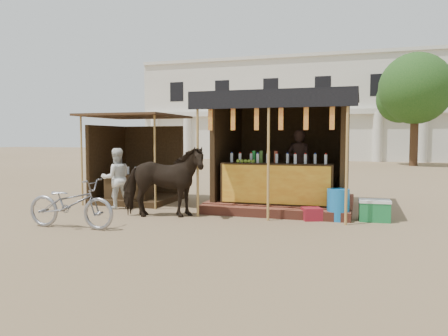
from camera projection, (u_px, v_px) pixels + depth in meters
ground at (198, 232)px, 8.14m from camera, size 120.00×120.00×0.00m
main_stall at (284, 167)px, 10.96m from camera, size 3.60×3.61×2.78m
secondary_stall at (133, 171)px, 12.11m from camera, size 2.40×2.40×2.38m
cow at (163, 182)px, 9.63m from camera, size 2.03×1.33×1.58m
motorbike at (71, 203)px, 8.49m from camera, size 1.87×0.71×0.97m
bystander at (116, 178)px, 10.87m from camera, size 0.93×0.92×1.51m
blue_barrel at (338, 205)px, 9.29m from camera, size 0.57×0.57×0.68m
red_crate at (312, 214)px, 9.35m from camera, size 0.50×0.50×0.27m
cooler at (374, 210)px, 9.23m from camera, size 0.66×0.47×0.46m
background_building at (302, 111)px, 36.96m from camera, size 26.00×7.45×8.18m
tree at (412, 91)px, 27.15m from camera, size 4.50×4.40×7.00m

